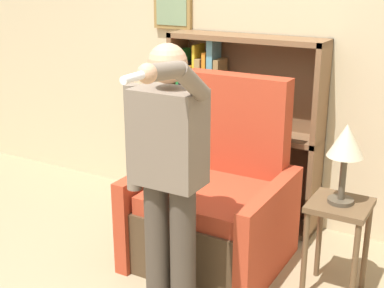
{
  "coord_description": "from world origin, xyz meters",
  "views": [
    {
      "loc": [
        1.59,
        -1.86,
        1.99
      ],
      "look_at": [
        0.07,
        0.79,
        0.97
      ],
      "focal_mm": 50.0,
      "sensor_mm": 36.0,
      "label": 1
    }
  ],
  "objects_px": {
    "bookcase": "(226,132)",
    "person_standing": "(168,171)",
    "armchair": "(216,207)",
    "side_table": "(338,224)",
    "table_lamp": "(346,146)"
  },
  "relations": [
    {
      "from": "bookcase",
      "to": "person_standing",
      "type": "height_order",
      "value": "person_standing"
    },
    {
      "from": "bookcase",
      "to": "table_lamp",
      "type": "bearing_deg",
      "value": -32.49
    },
    {
      "from": "bookcase",
      "to": "person_standing",
      "type": "distance_m",
      "value": 1.45
    },
    {
      "from": "side_table",
      "to": "table_lamp",
      "type": "distance_m",
      "value": 0.51
    },
    {
      "from": "bookcase",
      "to": "side_table",
      "type": "distance_m",
      "value": 1.35
    },
    {
      "from": "bookcase",
      "to": "table_lamp",
      "type": "xyz_separation_m",
      "value": [
        1.13,
        -0.72,
        0.28
      ]
    },
    {
      "from": "side_table",
      "to": "table_lamp",
      "type": "xyz_separation_m",
      "value": [
        0.0,
        -0.0,
        0.51
      ]
    },
    {
      "from": "person_standing",
      "to": "side_table",
      "type": "distance_m",
      "value": 1.14
    },
    {
      "from": "armchair",
      "to": "side_table",
      "type": "height_order",
      "value": "armchair"
    },
    {
      "from": "bookcase",
      "to": "armchair",
      "type": "bearing_deg",
      "value": -68.98
    },
    {
      "from": "person_standing",
      "to": "table_lamp",
      "type": "bearing_deg",
      "value": 40.62
    },
    {
      "from": "bookcase",
      "to": "armchair",
      "type": "distance_m",
      "value": 0.8
    },
    {
      "from": "armchair",
      "to": "side_table",
      "type": "distance_m",
      "value": 0.87
    },
    {
      "from": "armchair",
      "to": "side_table",
      "type": "relative_size",
      "value": 2.02
    },
    {
      "from": "armchair",
      "to": "person_standing",
      "type": "xyz_separation_m",
      "value": [
        0.07,
        -0.72,
        0.53
      ]
    }
  ]
}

